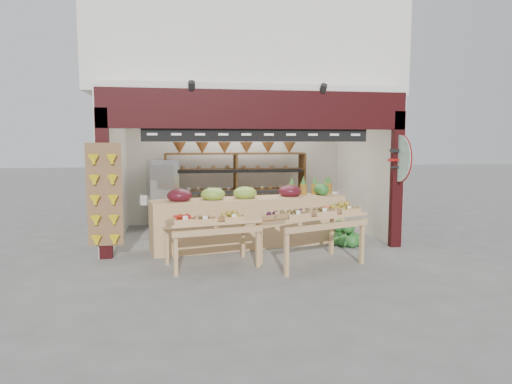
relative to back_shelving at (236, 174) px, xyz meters
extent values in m
plane|color=slate|center=(0.08, -1.68, -1.29)|extent=(60.00, 60.00, 0.00)
cube|color=silver|center=(0.08, 0.61, 0.21)|extent=(5.76, 0.18, 3.00)
cube|color=silver|center=(-2.71, -1.08, 0.21)|extent=(0.18, 3.38, 3.00)
cube|color=silver|center=(2.87, -1.08, 0.21)|extent=(0.18, 3.38, 3.00)
cube|color=silver|center=(0.08, -1.08, 1.77)|extent=(5.76, 3.38, 0.12)
cube|color=silver|center=(0.08, 0.02, 2.91)|extent=(6.36, 4.60, 2.40)
cube|color=black|center=(0.08, -2.73, 1.36)|extent=(5.70, 0.14, 0.70)
cube|color=black|center=(-2.67, -2.73, 0.04)|extent=(0.22, 0.14, 2.65)
cube|color=black|center=(2.83, -2.73, 0.04)|extent=(0.22, 0.14, 2.65)
cube|color=black|center=(0.08, -2.70, 0.91)|extent=(4.20, 0.05, 0.26)
cylinder|color=white|center=(0.18, -2.63, 1.16)|extent=(0.34, 0.05, 0.34)
cube|color=brown|center=(-2.65, -2.82, -0.14)|extent=(0.60, 0.04, 1.80)
cylinder|color=#BFF0D8|center=(2.83, -2.82, 0.46)|extent=(0.04, 0.90, 0.90)
cylinder|color=maroon|center=(2.83, -2.85, 0.46)|extent=(0.01, 0.92, 0.92)
cube|color=brown|center=(-1.67, 0.00, -0.39)|extent=(0.05, 0.56, 1.79)
cube|color=brown|center=(0.00, 0.00, -0.39)|extent=(0.05, 0.56, 1.79)
cube|color=brown|center=(1.67, 0.00, -0.39)|extent=(0.05, 0.56, 1.79)
cube|color=brown|center=(0.00, 0.00, -0.90)|extent=(3.35, 0.56, 0.04)
cube|color=brown|center=(0.00, 0.00, -0.39)|extent=(3.35, 0.56, 0.04)
cube|color=brown|center=(0.00, 0.00, 0.11)|extent=(3.35, 0.56, 0.04)
cube|color=brown|center=(0.00, 0.00, 0.50)|extent=(3.35, 0.56, 0.04)
cone|color=#936130|center=(-1.34, 0.00, 0.64)|extent=(0.32, 0.32, 0.28)
cone|color=#936130|center=(-0.80, 0.00, 0.64)|extent=(0.32, 0.32, 0.28)
cone|color=#936130|center=(-0.27, 0.00, 0.64)|extent=(0.32, 0.32, 0.28)
cone|color=#936130|center=(0.27, 0.00, 0.64)|extent=(0.32, 0.32, 0.28)
cone|color=#936130|center=(0.80, 0.00, 0.64)|extent=(0.32, 0.32, 0.28)
cone|color=#936130|center=(1.34, 0.00, 0.64)|extent=(0.32, 0.32, 0.28)
cube|color=#B6B8BD|center=(-1.75, -0.05, -0.46)|extent=(0.78, 0.78, 1.65)
cube|color=silver|center=(-1.65, -1.07, -1.10)|extent=(0.44, 0.34, 0.37)
cube|color=silver|center=(-1.60, -1.07, -0.77)|extent=(0.40, 0.32, 0.30)
cube|color=#12441B|center=(-1.10, -1.19, -1.13)|extent=(0.42, 0.32, 0.30)
cube|color=silver|center=(-1.09, -0.79, -1.14)|extent=(0.37, 0.30, 0.28)
cube|color=tan|center=(0.01, -2.21, -0.80)|extent=(3.93, 1.41, 0.97)
ellipsoid|color=#59141E|center=(-1.36, -2.45, -0.22)|extent=(0.47, 0.43, 0.26)
ellipsoid|color=#8CB23F|center=(-0.73, -2.34, -0.22)|extent=(0.47, 0.43, 0.26)
ellipsoid|color=#8CB23F|center=(-0.09, -2.23, -0.22)|extent=(0.47, 0.43, 0.26)
ellipsoid|color=#59141E|center=(0.86, -2.06, -0.22)|extent=(0.47, 0.43, 0.26)
cylinder|color=olive|center=(0.94, -1.88, -0.21)|extent=(0.15, 0.15, 0.22)
cylinder|color=olive|center=(1.20, -1.84, -0.21)|extent=(0.15, 0.15, 0.22)
cylinder|color=olive|center=(1.47, -1.79, -0.21)|extent=(0.15, 0.15, 0.22)
cylinder|color=olive|center=(1.73, -1.74, -0.21)|extent=(0.15, 0.15, 0.22)
cylinder|color=olive|center=(1.78, -1.73, -0.21)|extent=(0.15, 0.15, 0.22)
cube|color=tan|center=(-0.84, -3.56, -0.59)|extent=(1.62, 1.12, 0.22)
cube|color=tan|center=(-1.43, -4.06, -0.99)|extent=(0.07, 0.07, 0.60)
cube|color=tan|center=(-0.10, -3.77, -0.99)|extent=(0.07, 0.07, 0.60)
cube|color=tan|center=(-1.58, -3.36, -0.99)|extent=(0.07, 0.07, 0.60)
cube|color=tan|center=(-0.25, -3.07, -0.99)|extent=(0.07, 0.07, 0.60)
cube|color=tan|center=(0.82, -3.73, -0.52)|extent=(1.86, 1.42, 0.24)
cube|color=tan|center=(0.24, -4.37, -0.95)|extent=(0.08, 0.08, 0.67)
cube|color=tan|center=(1.68, -3.85, -0.95)|extent=(0.08, 0.08, 0.67)
cube|color=tan|center=(-0.03, -3.61, -0.95)|extent=(0.08, 0.08, 0.67)
cube|color=tan|center=(1.40, -3.09, -0.95)|extent=(0.08, 0.08, 0.67)
sphere|color=#194C1C|center=(1.83, -2.60, -1.16)|extent=(0.26, 0.26, 0.26)
sphere|color=#194C1C|center=(2.10, -2.60, -1.16)|extent=(0.26, 0.26, 0.26)
sphere|color=#194C1C|center=(1.83, -2.33, -1.16)|extent=(0.26, 0.26, 0.26)
sphere|color=#194C1C|center=(2.10, -2.33, -1.16)|extent=(0.26, 0.26, 0.26)
sphere|color=#194C1C|center=(1.96, -2.46, -0.93)|extent=(0.26, 0.26, 0.26)
sphere|color=#194C1C|center=(1.96, -2.69, -1.16)|extent=(0.26, 0.26, 0.26)
sphere|color=#194C1C|center=(1.74, -2.46, -1.16)|extent=(0.26, 0.26, 0.26)
sphere|color=#194C1C|center=(1.83, -2.31, -0.93)|extent=(0.26, 0.26, 0.26)
camera|label=1|loc=(-1.35, -11.03, 0.77)|focal=32.00mm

